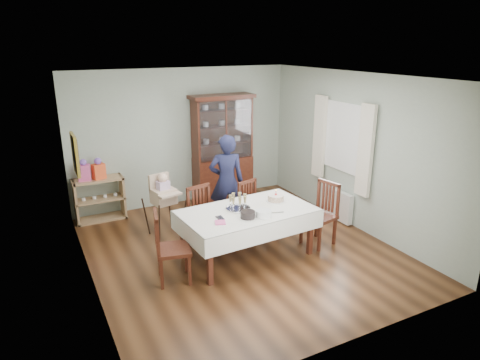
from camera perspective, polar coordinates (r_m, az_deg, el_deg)
floor at (r=6.92m, az=0.05°, el=-9.26°), size 5.00×5.00×0.00m
room_shell at (r=6.79m, az=-2.01°, el=5.51°), size 5.00×5.00×5.00m
dining_table at (r=6.58m, az=0.97°, el=-7.08°), size 2.07×1.28×0.76m
china_cabinet at (r=8.76m, az=-2.35°, el=4.45°), size 1.30×0.48×2.18m
sideboard at (r=8.30m, az=-18.21°, el=-2.44°), size 0.90×0.38×0.80m
picture_frame at (r=6.48m, az=-21.14°, el=3.20°), size 0.04×0.48×0.58m
window at (r=7.83m, az=13.69°, el=5.53°), size 0.04×1.02×1.22m
curtain_left at (r=7.37m, az=16.38°, el=3.74°), size 0.07×0.30×1.55m
curtain_right at (r=8.28m, az=10.54°, el=5.70°), size 0.07×0.30×1.55m
radiator at (r=8.14m, az=12.72°, el=-3.11°), size 0.10×0.80×0.55m
chair_far_left at (r=6.88m, az=-4.58°, el=-6.72°), size 0.54×0.54×1.01m
chair_far_right at (r=7.30m, az=1.88°, el=-5.36°), size 0.52×0.52×0.94m
chair_end_left at (r=6.05m, az=-8.98°, el=-10.57°), size 0.55×0.55×1.02m
chair_end_right at (r=7.12m, az=10.48°, el=-6.04°), size 0.55×0.55×1.03m
woman at (r=7.47m, az=-1.81°, el=-0.22°), size 0.71×0.57×1.68m
high_chair at (r=7.38m, az=-10.03°, el=-4.12°), size 0.58×0.58×1.10m
champagne_tray at (r=6.44m, az=-0.26°, el=-3.33°), size 0.38×0.38×0.23m
birthday_cake at (r=6.77m, az=4.79°, el=-2.45°), size 0.29×0.29×0.20m
plate_stack_dark at (r=6.14m, az=1.03°, el=-4.63°), size 0.27×0.27×0.10m
plate_stack_white at (r=6.19m, az=3.16°, el=-4.47°), size 0.25×0.25×0.10m
napkin_stack at (r=5.99m, az=-2.66°, el=-5.68°), size 0.18×0.18×0.02m
cutlery at (r=6.13m, az=-3.02°, el=-5.14°), size 0.13×0.18×0.01m
cake_knife at (r=6.33m, az=4.53°, el=-4.38°), size 0.30×0.11×0.01m
gift_bag_pink at (r=8.08m, az=-20.07°, el=1.12°), size 0.23×0.17×0.40m
gift_bag_orange at (r=8.11m, az=-18.34°, el=1.35°), size 0.25×0.20×0.39m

